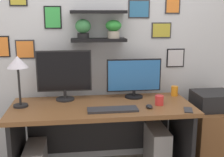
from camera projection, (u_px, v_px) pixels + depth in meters
name	position (u px, v px, depth m)	size (l,w,h in m)	color
back_wall_assembly	(98.00, 36.00, 2.88)	(4.40, 0.24, 2.70)	silver
desk	(102.00, 124.00, 2.69)	(1.68, 0.68, 0.75)	brown
monitor_left	(64.00, 74.00, 2.70)	(0.52, 0.18, 0.49)	black
monitor_right	(134.00, 77.00, 2.80)	(0.55, 0.18, 0.39)	black
keyboard	(113.00, 110.00, 2.43)	(0.44, 0.14, 0.02)	#2D2D33
computer_mouse	(149.00, 106.00, 2.50)	(0.06, 0.09, 0.03)	black
desk_lamp	(18.00, 66.00, 2.46)	(0.19, 0.19, 0.46)	black
cell_phone	(188.00, 110.00, 2.44)	(0.07, 0.14, 0.01)	#2D2D33
coffee_mug	(159.00, 100.00, 2.58)	(0.08, 0.08, 0.09)	red
pen_cup	(174.00, 91.00, 2.88)	(0.07, 0.07, 0.10)	orange
drawer_cabinet	(210.00, 138.00, 2.90)	(0.44, 0.50, 0.64)	brown
printer	(213.00, 100.00, 2.81)	(0.38, 0.34, 0.17)	black
computer_tower_right	(157.00, 150.00, 2.81)	(0.18, 0.40, 0.47)	#99999E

